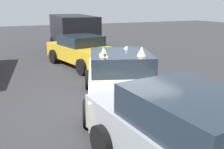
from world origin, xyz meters
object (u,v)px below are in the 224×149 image
object	(u,v)px
parked_van_row_back_far	(73,31)
parked_sedan_far_right	(195,142)
art_car_decorated	(121,79)
parked_sedan_row_back_center	(83,51)

from	to	relation	value
parked_van_row_back_far	parked_sedan_far_right	xyz separation A→B (m)	(-12.38, 1.52, -0.44)
art_car_decorated	parked_sedan_far_right	xyz separation A→B (m)	(-3.59, 0.52, 0.04)
art_car_decorated	parked_sedan_far_right	world-z (taller)	art_car_decorated
parked_van_row_back_far	parked_sedan_row_back_center	world-z (taller)	parked_van_row_back_far
parked_van_row_back_far	parked_sedan_far_right	distance (m)	12.48
parked_sedan_row_back_center	parked_van_row_back_far	bearing A→B (deg)	158.03
parked_sedan_far_right	parked_sedan_row_back_center	size ratio (longest dim) A/B	0.96
art_car_decorated	parked_van_row_back_far	xyz separation A→B (m)	(8.79, -1.00, 0.48)
art_car_decorated	parked_sedan_row_back_center	size ratio (longest dim) A/B	1.04
parked_van_row_back_far	art_car_decorated	bearing A→B (deg)	-2.95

